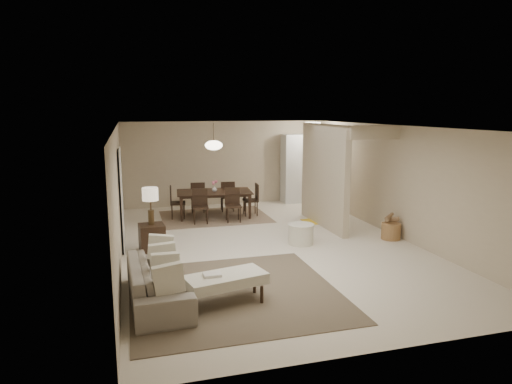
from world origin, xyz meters
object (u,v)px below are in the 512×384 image
object	(u,v)px
ottoman_bench	(226,280)
side_table	(152,238)
dining_table	(215,204)
pantry_cabinet	(301,168)
wicker_basket	(391,231)
sofa	(158,282)
round_pouf	(301,234)

from	to	relation	value
ottoman_bench	side_table	xyz separation A→B (m)	(-0.92, 2.90, -0.07)
side_table	dining_table	bearing A→B (deg)	55.27
pantry_cabinet	wicker_basket	bearing A→B (deg)	-84.86
dining_table	ottoman_bench	bearing A→B (deg)	-93.38
sofa	side_table	size ratio (longest dim) A/B	3.82
sofa	side_table	xyz separation A→B (m)	(0.05, 2.60, -0.03)
side_table	wicker_basket	world-z (taller)	side_table
ottoman_bench	round_pouf	size ratio (longest dim) A/B	2.33
ottoman_bench	side_table	size ratio (longest dim) A/B	2.38
side_table	ottoman_bench	bearing A→B (deg)	-72.43
sofa	wicker_basket	distance (m)	5.57
ottoman_bench	wicker_basket	bearing A→B (deg)	15.85
ottoman_bench	side_table	distance (m)	3.04
ottoman_bench	dining_table	size ratio (longest dim) A/B	0.66
side_table	round_pouf	world-z (taller)	side_table
sofa	ottoman_bench	bearing A→B (deg)	-109.54
pantry_cabinet	sofa	world-z (taller)	pantry_cabinet
pantry_cabinet	dining_table	bearing A→B (deg)	-156.64
sofa	dining_table	distance (m)	5.48
round_pouf	wicker_basket	distance (m)	2.07
pantry_cabinet	round_pouf	distance (m)	4.64
wicker_basket	dining_table	distance (m)	4.63
pantry_cabinet	dining_table	size ratio (longest dim) A/B	1.07
ottoman_bench	pantry_cabinet	bearing A→B (deg)	47.73
side_table	dining_table	world-z (taller)	dining_table
pantry_cabinet	side_table	bearing A→B (deg)	-140.97
wicker_basket	pantry_cabinet	bearing A→B (deg)	95.14
pantry_cabinet	round_pouf	xyz separation A→B (m)	(-1.66, -4.25, -0.83)
sofa	round_pouf	bearing A→B (deg)	-57.32
pantry_cabinet	ottoman_bench	size ratio (longest dim) A/B	1.62
wicker_basket	sofa	bearing A→B (deg)	-158.96
ottoman_bench	round_pouf	bearing A→B (deg)	36.32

